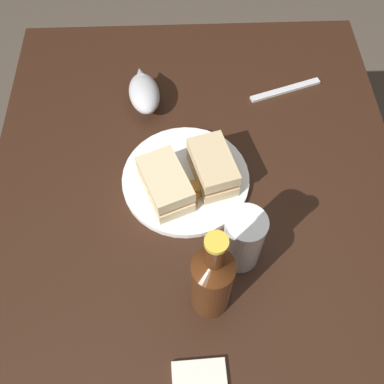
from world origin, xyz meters
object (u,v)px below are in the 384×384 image
at_px(gravy_boat, 144,93).
at_px(sandwich_half_left, 166,185).
at_px(sandwich_half_right, 213,167).
at_px(fork, 285,90).
at_px(pint_glass, 242,242).
at_px(plate, 186,179).
at_px(cider_bottle, 212,281).

bearing_deg(gravy_boat, sandwich_half_left, 10.71).
distance_m(sandwich_half_left, gravy_boat, 0.26).
relative_size(sandwich_half_right, fork, 0.76).
xyz_separation_m(sandwich_half_left, pint_glass, (0.13, 0.14, 0.01)).
height_order(plate, fork, plate).
distance_m(sandwich_half_right, pint_glass, 0.18).
xyz_separation_m(plate, sandwich_half_right, (-0.00, 0.05, 0.04)).
height_order(sandwich_half_left, cider_bottle, cider_bottle).
xyz_separation_m(gravy_boat, cider_bottle, (0.47, 0.12, 0.06)).
bearing_deg(sandwich_half_left, plate, 132.82).
height_order(plate, sandwich_half_right, sandwich_half_right).
bearing_deg(plate, fork, 135.01).
xyz_separation_m(gravy_boat, fork, (-0.03, 0.33, -0.04)).
distance_m(sandwich_half_left, sandwich_half_right, 0.10).
distance_m(plate, gravy_boat, 0.23).
bearing_deg(plate, sandwich_half_right, 90.14).
bearing_deg(pint_glass, cider_bottle, -36.28).
xyz_separation_m(sandwich_half_left, cider_bottle, (0.22, 0.08, 0.05)).
height_order(pint_glass, fork, pint_glass).
bearing_deg(sandwich_half_right, cider_bottle, -4.28).
xyz_separation_m(pint_glass, gravy_boat, (-0.39, -0.19, -0.02)).
relative_size(plate, gravy_boat, 1.95).
bearing_deg(plate, gravy_boat, -157.71).
distance_m(sandwich_half_left, fork, 0.41).
distance_m(plate, sandwich_half_right, 0.07).
bearing_deg(fork, cider_bottle, -131.01).
bearing_deg(sandwich_half_right, gravy_boat, -146.31).
relative_size(plate, sandwich_half_left, 1.86).
bearing_deg(sandwich_half_left, cider_bottle, 19.29).
xyz_separation_m(plate, gravy_boat, (-0.21, -0.09, 0.03)).
xyz_separation_m(sandwich_half_right, cider_bottle, (0.26, -0.02, 0.05)).
bearing_deg(gravy_boat, sandwich_half_right, 33.69).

